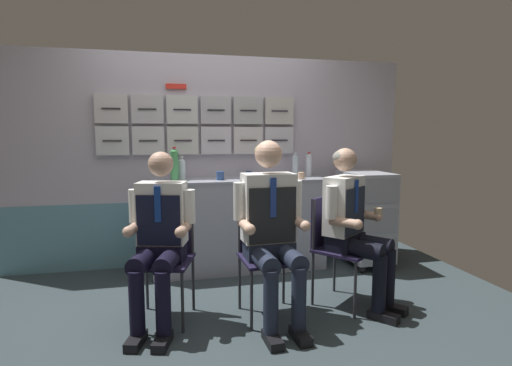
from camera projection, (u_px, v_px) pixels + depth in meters
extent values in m
cube|color=#303B40|center=(234.00, 319.00, 2.95)|extent=(4.80, 4.80, 0.04)
cube|color=#B7B0C2|center=(211.00, 161.00, 4.16)|extent=(4.20, 0.06, 2.15)
cube|color=#5D93A6|center=(212.00, 231.00, 4.21)|extent=(4.12, 0.01, 0.67)
cube|color=silver|center=(113.00, 141.00, 3.86)|extent=(0.31, 0.06, 0.28)
cylinder|color=#282827|center=(112.00, 141.00, 3.82)|extent=(0.17, 0.01, 0.01)
cube|color=silver|center=(148.00, 141.00, 3.93)|extent=(0.31, 0.06, 0.28)
cylinder|color=#26292D|center=(148.00, 141.00, 3.90)|extent=(0.17, 0.01, 0.01)
cube|color=silver|center=(183.00, 140.00, 4.01)|extent=(0.31, 0.06, 0.28)
cylinder|color=#291C2A|center=(183.00, 141.00, 3.97)|extent=(0.17, 0.01, 0.01)
cube|color=silver|center=(216.00, 140.00, 4.08)|extent=(0.31, 0.06, 0.28)
cylinder|color=black|center=(216.00, 140.00, 4.05)|extent=(0.17, 0.01, 0.01)
cube|color=silver|center=(248.00, 140.00, 4.16)|extent=(0.31, 0.06, 0.28)
cylinder|color=#2B1E21|center=(249.00, 140.00, 4.12)|extent=(0.17, 0.01, 0.01)
cube|color=silver|center=(279.00, 140.00, 4.23)|extent=(0.31, 0.06, 0.28)
cylinder|color=#282030|center=(280.00, 140.00, 4.20)|extent=(0.17, 0.01, 0.01)
cube|color=silver|center=(111.00, 109.00, 3.82)|extent=(0.31, 0.06, 0.28)
cylinder|color=#28232A|center=(111.00, 108.00, 3.78)|extent=(0.17, 0.01, 0.01)
cube|color=#BDBAC1|center=(147.00, 109.00, 3.90)|extent=(0.31, 0.06, 0.28)
cylinder|color=#212921|center=(147.00, 109.00, 3.86)|extent=(0.17, 0.01, 0.01)
cube|color=silver|center=(182.00, 110.00, 3.97)|extent=(0.31, 0.06, 0.28)
cylinder|color=#26232E|center=(182.00, 109.00, 3.93)|extent=(0.17, 0.01, 0.01)
cube|color=#B3B0B7|center=(216.00, 110.00, 4.05)|extent=(0.31, 0.06, 0.28)
cylinder|color=#222528|center=(216.00, 110.00, 4.01)|extent=(0.17, 0.01, 0.01)
cube|color=#AAADAE|center=(248.00, 111.00, 4.12)|extent=(0.31, 0.06, 0.28)
cylinder|color=#202327|center=(249.00, 110.00, 4.08)|extent=(0.17, 0.01, 0.01)
cube|color=beige|center=(279.00, 111.00, 4.20)|extent=(0.31, 0.06, 0.28)
cylinder|color=#29212D|center=(280.00, 111.00, 4.16)|extent=(0.17, 0.01, 0.01)
cube|color=red|center=(176.00, 86.00, 3.94)|extent=(0.20, 0.02, 0.05)
cube|color=#A3A9B8|center=(239.00, 225.00, 4.01)|extent=(1.69, 0.52, 0.88)
cube|color=#949AA8|center=(239.00, 180.00, 3.95)|extent=(1.72, 0.53, 0.03)
sphere|color=black|center=(362.00, 269.00, 3.89)|extent=(0.07, 0.07, 0.07)
sphere|color=black|center=(390.00, 267.00, 3.96)|extent=(0.07, 0.07, 0.07)
sphere|color=black|center=(338.00, 253.00, 4.43)|extent=(0.07, 0.07, 0.07)
sphere|color=black|center=(364.00, 251.00, 4.49)|extent=(0.07, 0.07, 0.07)
cube|color=#A6AAB6|center=(364.00, 215.00, 4.14)|extent=(0.40, 0.64, 0.89)
cube|color=#9296A2|center=(380.00, 251.00, 3.86)|extent=(0.35, 0.01, 0.24)
cube|color=#9296A2|center=(381.00, 221.00, 3.82)|extent=(0.35, 0.01, 0.24)
cube|color=#9296A2|center=(382.00, 191.00, 3.79)|extent=(0.35, 0.01, 0.24)
cylinder|color=#28282D|center=(381.00, 177.00, 3.80)|extent=(0.32, 0.02, 0.02)
cylinder|color=#2D2D33|center=(130.00, 302.00, 2.70)|extent=(0.02, 0.02, 0.43)
cylinder|color=#2D2D33|center=(183.00, 303.00, 2.69)|extent=(0.02, 0.02, 0.43)
cylinder|color=#2D2D33|center=(147.00, 282.00, 3.06)|extent=(0.02, 0.02, 0.43)
cylinder|color=#2D2D33|center=(193.00, 283.00, 3.05)|extent=(0.02, 0.02, 0.43)
cube|color=#1D1733|center=(163.00, 262.00, 2.85)|extent=(0.49, 0.49, 0.02)
cube|color=#1D1733|center=(169.00, 227.00, 3.01)|extent=(0.36, 0.13, 0.40)
cylinder|color=#2D2D33|center=(145.00, 227.00, 3.01)|extent=(0.02, 0.02, 0.40)
cylinder|color=#2D2D33|center=(192.00, 227.00, 2.99)|extent=(0.02, 0.02, 0.40)
cube|color=black|center=(136.00, 341.00, 2.55)|extent=(0.15, 0.24, 0.06)
cube|color=black|center=(162.00, 341.00, 2.54)|extent=(0.15, 0.24, 0.06)
cylinder|color=black|center=(137.00, 302.00, 2.56)|extent=(0.10, 0.10, 0.42)
cylinder|color=black|center=(163.00, 303.00, 2.55)|extent=(0.10, 0.10, 0.42)
cylinder|color=black|center=(143.00, 260.00, 2.69)|extent=(0.22, 0.37, 0.13)
cylinder|color=black|center=(169.00, 260.00, 2.68)|extent=(0.22, 0.37, 0.13)
cube|color=black|center=(162.00, 252.00, 2.84)|extent=(0.36, 0.28, 0.12)
cube|color=white|center=(162.00, 213.00, 2.83)|extent=(0.37, 0.27, 0.44)
cube|color=black|center=(158.00, 221.00, 2.73)|extent=(0.30, 0.09, 0.35)
cube|color=navy|center=(158.00, 204.00, 2.71)|extent=(0.04, 0.02, 0.25)
cylinder|color=white|center=(135.00, 206.00, 2.83)|extent=(0.08, 0.08, 0.24)
cylinder|color=tan|center=(133.00, 228.00, 2.75)|extent=(0.12, 0.23, 0.07)
sphere|color=tan|center=(128.00, 232.00, 2.65)|extent=(0.08, 0.08, 0.08)
cylinder|color=white|center=(189.00, 206.00, 2.81)|extent=(0.08, 0.08, 0.24)
cylinder|color=tan|center=(184.00, 229.00, 2.73)|extent=(0.12, 0.23, 0.07)
sphere|color=tan|center=(180.00, 232.00, 2.63)|extent=(0.08, 0.08, 0.08)
sphere|color=tan|center=(161.00, 164.00, 2.78)|extent=(0.18, 0.18, 0.18)
ellipsoid|color=gray|center=(161.00, 162.00, 2.80)|extent=(0.21, 0.20, 0.12)
cylinder|color=#2D2D33|center=(252.00, 301.00, 2.72)|extent=(0.02, 0.02, 0.43)
cylinder|color=#2D2D33|center=(301.00, 295.00, 2.82)|extent=(0.02, 0.02, 0.43)
cylinder|color=#2D2D33|center=(240.00, 282.00, 3.07)|extent=(0.02, 0.02, 0.43)
cylinder|color=#2D2D33|center=(284.00, 278.00, 3.16)|extent=(0.02, 0.02, 0.43)
cube|color=#1D1733|center=(269.00, 259.00, 2.91)|extent=(0.42, 0.42, 0.02)
cube|color=#1D1733|center=(262.00, 225.00, 3.07)|extent=(0.37, 0.04, 0.40)
cylinder|color=#2D2D33|center=(239.00, 227.00, 3.01)|extent=(0.02, 0.02, 0.40)
cylinder|color=#2D2D33|center=(284.00, 224.00, 3.11)|extent=(0.02, 0.02, 0.40)
cube|color=black|center=(273.00, 340.00, 2.56)|extent=(0.10, 0.22, 0.06)
cube|color=black|center=(301.00, 336.00, 2.61)|extent=(0.10, 0.22, 0.06)
cylinder|color=#1E2537|center=(271.00, 302.00, 2.57)|extent=(0.10, 0.10, 0.42)
cylinder|color=#1E2537|center=(299.00, 298.00, 2.62)|extent=(0.10, 0.10, 0.42)
cylinder|color=#1E2537|center=(263.00, 259.00, 2.71)|extent=(0.15, 0.40, 0.13)
cylinder|color=#1E2537|center=(290.00, 257.00, 2.76)|extent=(0.15, 0.40, 0.13)
cube|color=#1E2537|center=(269.00, 249.00, 2.91)|extent=(0.36, 0.22, 0.12)
cube|color=white|center=(268.00, 207.00, 2.89)|extent=(0.38, 0.22, 0.50)
cube|color=black|center=(273.00, 216.00, 2.79)|extent=(0.34, 0.03, 0.40)
cube|color=navy|center=(273.00, 198.00, 2.77)|extent=(0.04, 0.01, 0.28)
cylinder|color=white|center=(239.00, 201.00, 2.82)|extent=(0.08, 0.08, 0.27)
cylinder|color=#DEAE93|center=(246.00, 226.00, 2.74)|extent=(0.08, 0.25, 0.07)
sphere|color=#DEAE93|center=(250.00, 230.00, 2.63)|extent=(0.08, 0.08, 0.08)
cylinder|color=white|center=(296.00, 199.00, 2.94)|extent=(0.08, 0.08, 0.27)
cylinder|color=#DEAE93|center=(299.00, 223.00, 2.85)|extent=(0.08, 0.25, 0.07)
sphere|color=#DEAE93|center=(305.00, 226.00, 2.74)|extent=(0.08, 0.08, 0.08)
sphere|color=#DEAE93|center=(268.00, 154.00, 2.84)|extent=(0.20, 0.20, 0.20)
ellipsoid|color=tan|center=(268.00, 152.00, 2.85)|extent=(0.20, 0.19, 0.14)
cylinder|color=#2D2D33|center=(355.00, 290.00, 2.91)|extent=(0.02, 0.02, 0.43)
cylinder|color=#2D2D33|center=(375.00, 276.00, 3.19)|extent=(0.02, 0.02, 0.43)
cylinder|color=#2D2D33|center=(313.00, 279.00, 3.14)|extent=(0.02, 0.02, 0.43)
cylinder|color=#2D2D33|center=(335.00, 267.00, 3.41)|extent=(0.02, 0.02, 0.43)
cube|color=#1D1733|center=(345.00, 250.00, 3.14)|extent=(0.56, 0.56, 0.02)
cube|color=#1D1733|center=(324.00, 221.00, 3.23)|extent=(0.31, 0.25, 0.40)
cylinder|color=#2D2D33|center=(314.00, 225.00, 3.08)|extent=(0.02, 0.02, 0.40)
cylinder|color=#2D2D33|center=(336.00, 217.00, 3.36)|extent=(0.02, 0.02, 0.40)
cube|color=black|center=(383.00, 317.00, 2.89)|extent=(0.21, 0.23, 0.06)
cube|color=black|center=(392.00, 308.00, 3.02)|extent=(0.21, 0.23, 0.06)
cylinder|color=black|center=(379.00, 284.00, 2.89)|extent=(0.10, 0.10, 0.42)
cylinder|color=black|center=(388.00, 277.00, 3.02)|extent=(0.10, 0.10, 0.42)
cylinder|color=black|center=(359.00, 249.00, 2.96)|extent=(0.32, 0.36, 0.13)
cylinder|color=black|center=(369.00, 244.00, 3.09)|extent=(0.32, 0.36, 0.13)
cube|color=black|center=(345.00, 241.00, 3.13)|extent=(0.38, 0.35, 0.12)
cube|color=white|center=(344.00, 205.00, 3.10)|extent=(0.38, 0.36, 0.45)
cube|color=#1F2839|center=(355.00, 211.00, 3.05)|extent=(0.25, 0.20, 0.36)
cube|color=navy|center=(357.00, 196.00, 3.03)|extent=(0.04, 0.03, 0.25)
cylinder|color=white|center=(331.00, 202.00, 2.95)|extent=(0.08, 0.08, 0.25)
cylinder|color=tan|center=(345.00, 223.00, 2.91)|extent=(0.19, 0.22, 0.07)
sphere|color=tan|center=(358.00, 225.00, 2.85)|extent=(0.08, 0.08, 0.08)
cylinder|color=white|center=(355.00, 196.00, 3.25)|extent=(0.08, 0.08, 0.25)
cylinder|color=tan|center=(365.00, 215.00, 3.19)|extent=(0.19, 0.22, 0.07)
sphere|color=tan|center=(378.00, 217.00, 3.13)|extent=(0.08, 0.08, 0.08)
cylinder|color=tan|center=(378.00, 212.00, 3.12)|extent=(0.06, 0.06, 0.06)
sphere|color=tan|center=(345.00, 160.00, 3.06)|extent=(0.18, 0.18, 0.18)
ellipsoid|color=gray|center=(343.00, 158.00, 3.07)|extent=(0.24, 0.24, 0.13)
cylinder|color=silver|center=(182.00, 170.00, 3.89)|extent=(0.07, 0.07, 0.18)
cone|color=silver|center=(182.00, 159.00, 3.88)|extent=(0.07, 0.07, 0.02)
cylinder|color=silver|center=(182.00, 157.00, 3.88)|extent=(0.03, 0.03, 0.02)
cylinder|color=#459856|center=(175.00, 166.00, 3.79)|extent=(0.08, 0.08, 0.28)
cone|color=#459856|center=(174.00, 150.00, 3.77)|extent=(0.08, 0.08, 0.02)
cylinder|color=red|center=(174.00, 148.00, 3.77)|extent=(0.04, 0.04, 0.02)
cylinder|color=silver|center=(309.00, 166.00, 4.17)|extent=(0.06, 0.06, 0.21)
cone|color=silver|center=(309.00, 155.00, 4.16)|extent=(0.06, 0.06, 0.02)
cylinder|color=red|center=(309.00, 153.00, 4.16)|extent=(0.03, 0.03, 0.02)
cylinder|color=silver|center=(295.00, 167.00, 4.11)|extent=(0.06, 0.06, 0.21)
cone|color=silver|center=(295.00, 156.00, 4.10)|extent=(0.06, 0.06, 0.02)
cylinder|color=silver|center=(296.00, 153.00, 4.09)|extent=(0.03, 0.03, 0.02)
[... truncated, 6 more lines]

